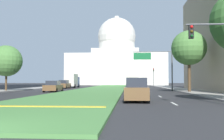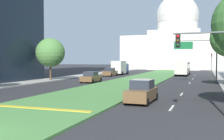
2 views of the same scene
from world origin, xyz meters
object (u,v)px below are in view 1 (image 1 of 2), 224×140
sedan_distant (64,85)px  city_bus (132,80)px  capitol_building (117,60)px  street_tree_right_mid (189,48)px  sedan_midblock (53,87)px  overhead_guide_sign (157,62)px  sedan_lead_stopped (137,90)px  street_tree_left_mid (6,61)px  traffic_light_far_right (154,75)px  box_truck_delivery (72,81)px

sedan_distant → city_bus: (14.22, 8.29, 0.95)m
capitol_building → street_tree_right_mid: bearing=-79.0°
sedan_midblock → sedan_distant: sedan_distant is taller
overhead_guide_sign → sedan_lead_stopped: 21.56m
street_tree_right_mid → street_tree_left_mid: bearing=175.8°
sedan_lead_stopped → sedan_midblock: bearing=125.4°
sedan_midblock → city_bus: (11.68, 23.94, 1.00)m
traffic_light_far_right → box_truck_delivery: size_ratio=0.81×
capitol_building → sedan_lead_stopped: size_ratio=9.17×
street_tree_left_mid → street_tree_right_mid: size_ratio=0.82×
overhead_guide_sign → sedan_midblock: bearing=-164.0°
street_tree_left_mid → street_tree_right_mid: 26.78m
box_truck_delivery → sedan_lead_stopped: bearing=-69.9°
sedan_midblock → city_bus: 26.66m
sedan_lead_stopped → sedan_midblock: 20.15m
capitol_building → sedan_lead_stopped: 84.03m
box_truck_delivery → city_bus: size_ratio=0.58×
capitol_building → city_bus: (5.69, -42.95, -8.44)m
street_tree_left_mid → sedan_distant: size_ratio=1.68×
overhead_guide_sign → street_tree_right_mid: 7.15m
sedan_distant → box_truck_delivery: (0.30, 5.95, 0.85)m
overhead_guide_sign → capitol_building: bearing=98.7°
traffic_light_far_right → sedan_distant: 26.62m
traffic_light_far_right → box_truck_delivery: traffic_light_far_right is taller
street_tree_left_mid → box_truck_delivery: bearing=76.2°
street_tree_left_mid → street_tree_right_mid: street_tree_right_mid is taller
street_tree_left_mid → sedan_midblock: street_tree_left_mid is taller
street_tree_right_mid → city_bus: size_ratio=0.77×
capitol_building → city_bus: size_ratio=3.56×
street_tree_right_mid → sedan_distant: 28.22m
sedan_distant → city_bus: size_ratio=0.38×
street_tree_left_mid → sedan_midblock: bearing=-3.6°
capitol_building → street_tree_right_mid: capitol_building is taller
city_bus → overhead_guide_sign: bearing=-78.8°
sedan_lead_stopped → sedan_midblock: sedan_lead_stopped is taller
traffic_light_far_right → sedan_midblock: size_ratio=1.17×
street_tree_left_mid → city_bus: (19.10, 23.48, -2.85)m
sedan_lead_stopped → street_tree_right_mid: bearing=63.1°
sedan_distant → sedan_midblock: bearing=-80.8°
sedan_distant → city_bus: 16.49m
sedan_distant → box_truck_delivery: size_ratio=0.65×
traffic_light_far_right → sedan_lead_stopped: bearing=-97.1°
street_tree_left_mid → sedan_distant: bearing=72.2°
traffic_light_far_right → street_tree_left_mid: bearing=-128.0°
capitol_building → sedan_distant: bearing=-99.5°
traffic_light_far_right → sedan_distant: traffic_light_far_right is taller
traffic_light_far_right → sedan_lead_stopped: 49.52m
sedan_distant → overhead_guide_sign: bearing=-31.8°
traffic_light_far_right → capitol_building: bearing=109.0°
sedan_midblock → city_bus: city_bus is taller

